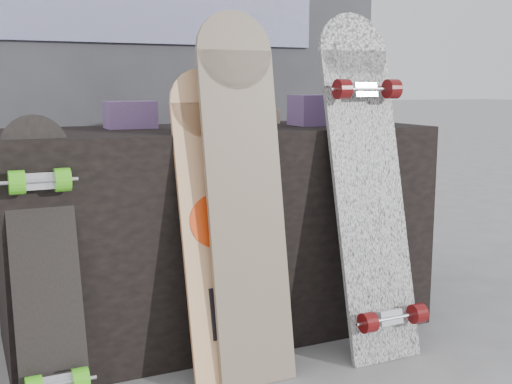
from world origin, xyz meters
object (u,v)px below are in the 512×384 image
vendor_table (219,231)px  longboard_celtic (244,185)px  longboard_cascadia (368,177)px  longboard_geisha (214,217)px  skateboard_dark (45,262)px

vendor_table → longboard_celtic: longboard_celtic is taller
longboard_celtic → longboard_cascadia: size_ratio=0.98×
vendor_table → longboard_geisha: size_ratio=1.57×
skateboard_dark → vendor_table: bearing=27.1°
vendor_table → skateboard_dark: 0.78m
longboard_geisha → longboard_celtic: (0.09, -0.03, 0.10)m
skateboard_dark → longboard_cascadia: bearing=-1.5°
longboard_cascadia → longboard_celtic: bearing=-179.4°
longboard_cascadia → skateboard_dark: (-1.11, 0.03, -0.19)m
vendor_table → longboard_cascadia: bearing=-42.1°
longboard_cascadia → skateboard_dark: size_ratio=1.39×
vendor_table → longboard_cascadia: size_ratio=1.31×
skateboard_dark → longboard_celtic: bearing=-3.1°
longboard_geisha → longboard_celtic: bearing=-17.2°
longboard_celtic → longboard_cascadia: 0.49m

